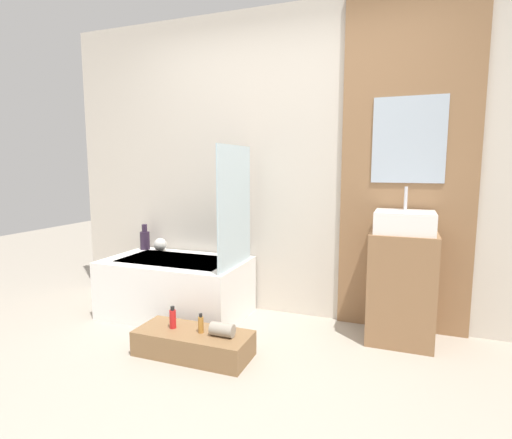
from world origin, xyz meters
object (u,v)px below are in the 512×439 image
wooden_step_bench (193,343)px  sink (405,222)px  vase_round_light (160,245)px  bottle_soap_secondary (201,324)px  bottle_soap_primary (173,318)px  bathtub (176,287)px  vase_tall_dark (145,239)px

wooden_step_bench → sink: (1.32, 0.75, 0.81)m
wooden_step_bench → vase_round_light: 1.29m
vase_round_light → bottle_soap_secondary: bearing=-44.1°
bottle_soap_primary → bottle_soap_secondary: bottle_soap_primary is taller
bathtub → vase_round_light: 0.51m
sink → vase_round_light: size_ratio=3.35×
bathtub → bottle_soap_secondary: size_ratio=8.99×
bathtub → vase_tall_dark: size_ratio=4.95×
wooden_step_bench → bottle_soap_secondary: size_ratio=5.97×
sink → bottle_soap_primary: (-1.48, -0.75, -0.65)m
vase_round_light → bathtub: bearing=-37.8°
wooden_step_bench → bottle_soap_secondary: (0.06, 0.00, 0.15)m
wooden_step_bench → sink: 1.72m
vase_tall_dark → vase_round_light: (0.18, -0.02, -0.04)m
vase_tall_dark → bottle_soap_secondary: 1.44m
wooden_step_bench → sink: sink is taller
sink → bathtub: bearing=-175.8°
bottle_soap_secondary → sink: bearing=30.9°
wooden_step_bench → vase_tall_dark: vase_tall_dark is taller
wooden_step_bench → sink: size_ratio=1.95×
bathtub → bottle_soap_primary: bearing=-60.2°
bathtub → bottle_soap_primary: size_ratio=7.70×
bathtub → sink: sink is taller
bottle_soap_primary → sink: bearing=27.0°
bathtub → vase_tall_dark: vase_tall_dark is taller
vase_round_light → bottle_soap_secondary: (0.90, -0.87, -0.32)m
bottle_soap_secondary → vase_tall_dark: bearing=140.7°
vase_tall_dark → bottle_soap_primary: 1.28m
wooden_step_bench → vase_tall_dark: bearing=139.1°
wooden_step_bench → vase_round_light: vase_round_light is taller
wooden_step_bench → vase_tall_dark: (-1.02, 0.88, 0.51)m
bathtub → wooden_step_bench: (0.51, -0.62, -0.16)m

